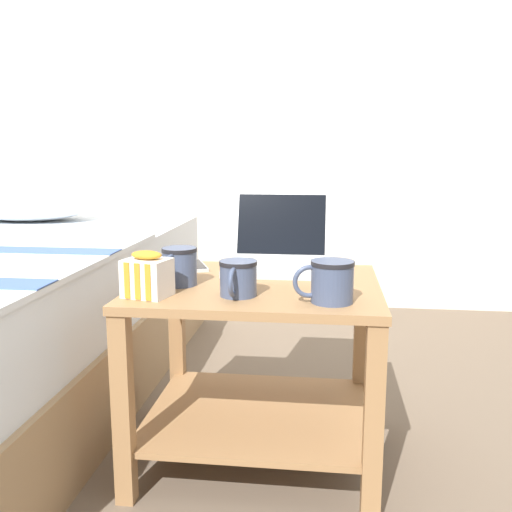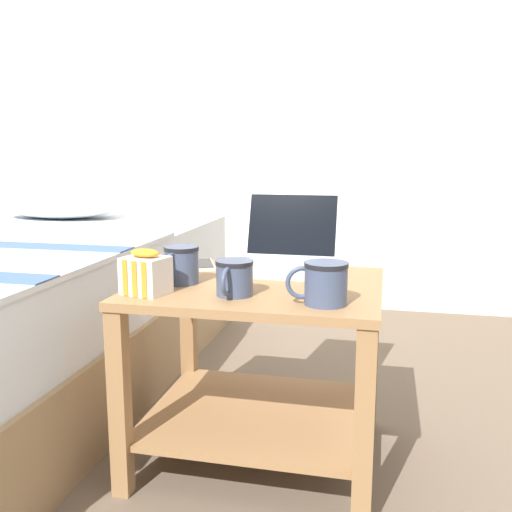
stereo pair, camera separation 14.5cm
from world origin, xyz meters
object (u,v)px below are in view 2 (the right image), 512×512
Objects in this scene: mug_mid_center at (325,281)px; laptop at (287,254)px; mug_front_right at (234,276)px; cell_phone at (201,265)px; mug_front_left at (181,263)px; snack_bag at (146,273)px.

laptop is at bearing 112.17° from mug_mid_center.
mug_front_right reaches higher than cell_phone.
cell_phone is (-0.19, 0.32, -0.04)m from mug_front_right.
laptop is 1.74× the size of cell_phone.
mug_front_left reaches higher than mug_front_right.
mug_front_right is (0.17, -0.09, -0.01)m from mug_front_left.
mug_front_left reaches higher than mug_mid_center.
laptop reaches higher than mug_front_right.
mug_mid_center is (0.39, -0.12, -0.00)m from mug_front_left.
mug_mid_center is at bearing -40.61° from cell_phone.
laptop is 0.46m from snack_bag.
mug_front_right is 0.22m from mug_mid_center.
laptop is 0.34m from mug_front_left.
cell_phone is at bearing 120.62° from mug_front_right.
mug_front_right is 0.22m from snack_bag.
mug_mid_center is 1.17× the size of snack_bag.
mug_front_right is at bearing -28.51° from mug_front_left.
mug_front_right is (-0.07, -0.34, 0.00)m from laptop.
mug_front_left is at bearing 162.46° from mug_mid_center.
mug_mid_center is (0.15, -0.37, 0.01)m from laptop.
mug_mid_center is at bearing -8.12° from mug_front_right.
laptop is at bearing 78.42° from mug_front_right.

